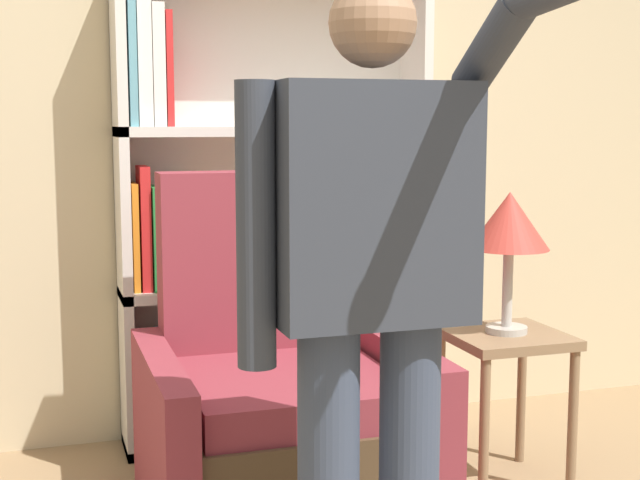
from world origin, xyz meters
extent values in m
cube|color=beige|center=(0.00, 2.03, 1.40)|extent=(8.00, 0.06, 2.80)
cube|color=silver|center=(-0.54, 1.85, 0.99)|extent=(0.04, 0.28, 1.97)
cube|color=silver|center=(0.73, 1.85, 0.99)|extent=(0.04, 0.28, 1.97)
cube|color=silver|center=(0.10, 1.98, 0.99)|extent=(1.31, 0.01, 1.97)
cube|color=silver|center=(0.10, 1.85, 0.02)|extent=(1.31, 0.28, 0.04)
cube|color=silver|center=(0.10, 1.85, 0.66)|extent=(1.31, 0.28, 0.04)
cube|color=silver|center=(0.10, 1.85, 1.32)|extent=(1.31, 0.28, 0.04)
cube|color=#BC4C56|center=(-0.48, 1.85, 0.25)|extent=(0.05, 0.17, 0.43)
cube|color=#BC4C56|center=(-0.44, 1.85, 0.25)|extent=(0.03, 0.22, 0.43)
cube|color=#5B99A8|center=(-0.40, 1.85, 0.27)|extent=(0.03, 0.21, 0.46)
cube|color=red|center=(-0.36, 1.85, 0.28)|extent=(0.05, 0.22, 0.47)
cube|color=#5B99A8|center=(-0.31, 1.85, 0.31)|extent=(0.04, 0.17, 0.54)
cube|color=orange|center=(-0.49, 1.85, 0.89)|extent=(0.02, 0.17, 0.43)
cube|color=red|center=(-0.45, 1.85, 0.93)|extent=(0.04, 0.17, 0.50)
cube|color=#238438|center=(-0.40, 1.85, 0.89)|extent=(0.05, 0.20, 0.42)
cube|color=purple|center=(-0.34, 1.85, 0.89)|extent=(0.05, 0.24, 0.42)
cube|color=orange|center=(-0.28, 1.85, 0.91)|extent=(0.04, 0.21, 0.47)
cube|color=#5B99A8|center=(-0.49, 1.85, 1.62)|extent=(0.03, 0.23, 0.57)
cube|color=white|center=(-0.44, 1.85, 1.58)|extent=(0.05, 0.17, 0.49)
cube|color=white|center=(-0.39, 1.85, 1.57)|extent=(0.05, 0.17, 0.48)
cube|color=red|center=(-0.35, 1.85, 1.56)|extent=(0.03, 0.18, 0.45)
cube|color=#4C3823|center=(-0.10, 1.04, 0.20)|extent=(0.72, 0.80, 0.41)
cube|color=maroon|center=(-0.10, 1.00, 0.47)|extent=(0.68, 0.68, 0.12)
cube|color=maroon|center=(-0.10, 1.40, 0.69)|extent=(0.72, 0.16, 0.97)
cube|color=maroon|center=(-0.50, 1.04, 0.30)|extent=(0.10, 0.88, 0.60)
cube|color=maroon|center=(0.31, 1.04, 0.30)|extent=(0.10, 0.88, 0.60)
cube|color=#333842|center=(-0.12, 0.18, 1.16)|extent=(0.47, 0.24, 0.56)
sphere|color=#997051|center=(-0.12, 0.18, 1.58)|extent=(0.20, 0.20, 0.20)
cylinder|color=#333842|center=(-0.40, 0.18, 1.12)|extent=(0.09, 0.09, 0.65)
cylinder|color=#333842|center=(0.13, 0.07, 1.52)|extent=(0.09, 0.28, 0.23)
cube|color=#846647|center=(0.77, 1.09, 0.56)|extent=(0.41, 0.41, 0.04)
cylinder|color=#846647|center=(0.59, 0.91, 0.27)|extent=(0.04, 0.04, 0.55)
cylinder|color=#846647|center=(0.95, 0.91, 0.27)|extent=(0.04, 0.04, 0.55)
cylinder|color=#846647|center=(0.59, 1.27, 0.27)|extent=(0.04, 0.04, 0.55)
cylinder|color=#846647|center=(0.95, 1.27, 0.27)|extent=(0.04, 0.04, 0.55)
cylinder|color=#B7B2A8|center=(0.77, 1.09, 0.59)|extent=(0.15, 0.15, 0.02)
cylinder|color=#B7B2A8|center=(0.77, 1.09, 0.75)|extent=(0.04, 0.04, 0.29)
cone|color=#B2382D|center=(0.77, 1.09, 1.00)|extent=(0.29, 0.29, 0.21)
camera|label=1|loc=(-0.87, -1.76, 1.35)|focal=50.00mm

